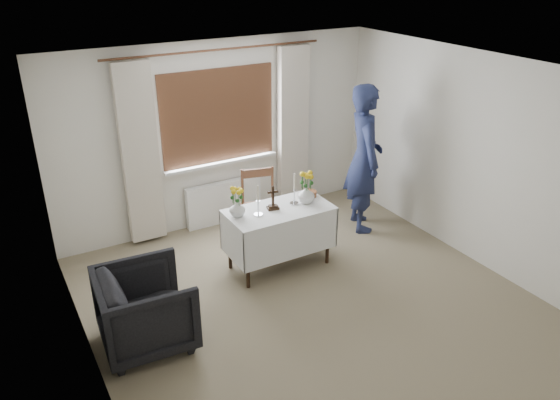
# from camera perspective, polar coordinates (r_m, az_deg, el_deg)

# --- Properties ---
(ground) EXTENTS (5.00, 5.00, 0.00)m
(ground) POSITION_cam_1_polar(r_m,az_deg,el_deg) (5.96, 4.13, -11.48)
(ground) COLOR gray
(ground) RESTS_ON ground
(altar_table) EXTENTS (1.24, 0.64, 0.76)m
(altar_table) POSITION_cam_1_polar(r_m,az_deg,el_deg) (6.52, -0.10, -3.96)
(altar_table) COLOR white
(altar_table) RESTS_ON ground
(wooden_chair) EXTENTS (0.56, 0.56, 1.00)m
(wooden_chair) POSITION_cam_1_polar(r_m,az_deg,el_deg) (6.92, -1.95, -1.06)
(wooden_chair) COLOR #562F1D
(wooden_chair) RESTS_ON ground
(armchair) EXTENTS (0.92, 0.90, 0.79)m
(armchair) POSITION_cam_1_polar(r_m,az_deg,el_deg) (5.45, -13.81, -10.99)
(armchair) COLOR black
(armchair) RESTS_ON ground
(person) EXTENTS (0.72, 0.85, 1.99)m
(person) POSITION_cam_1_polar(r_m,az_deg,el_deg) (7.30, 8.78, 4.31)
(person) COLOR navy
(person) RESTS_ON ground
(radiator) EXTENTS (1.10, 0.10, 0.60)m
(radiator) POSITION_cam_1_polar(r_m,az_deg,el_deg) (7.64, -5.86, -0.21)
(radiator) COLOR white
(radiator) RESTS_ON ground
(wooden_cross) EXTENTS (0.15, 0.13, 0.29)m
(wooden_cross) POSITION_cam_1_polar(r_m,az_deg,el_deg) (6.28, -0.74, 0.25)
(wooden_cross) COLOR black
(wooden_cross) RESTS_ON altar_table
(candlestick_left) EXTENTS (0.13, 0.13, 0.37)m
(candlestick_left) POSITION_cam_1_polar(r_m,az_deg,el_deg) (6.13, -2.31, -0.04)
(candlestick_left) COLOR silver
(candlestick_left) RESTS_ON altar_table
(candlestick_right) EXTENTS (0.15, 0.15, 0.39)m
(candlestick_right) POSITION_cam_1_polar(r_m,az_deg,el_deg) (6.39, 1.52, 1.18)
(candlestick_right) COLOR silver
(candlestick_right) RESTS_ON altar_table
(flower_vase_left) EXTENTS (0.21, 0.21, 0.19)m
(flower_vase_left) POSITION_cam_1_polar(r_m,az_deg,el_deg) (6.15, -4.49, -0.89)
(flower_vase_left) COLOR silver
(flower_vase_left) RESTS_ON altar_table
(flower_vase_right) EXTENTS (0.23, 0.23, 0.21)m
(flower_vase_right) POSITION_cam_1_polar(r_m,az_deg,el_deg) (6.47, 2.74, 0.60)
(flower_vase_right) COLOR silver
(flower_vase_right) RESTS_ON altar_table
(wicker_basket) EXTENTS (0.22, 0.22, 0.07)m
(wicker_basket) POSITION_cam_1_polar(r_m,az_deg,el_deg) (6.66, 3.08, 0.67)
(wicker_basket) COLOR brown
(wicker_basket) RESTS_ON altar_table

